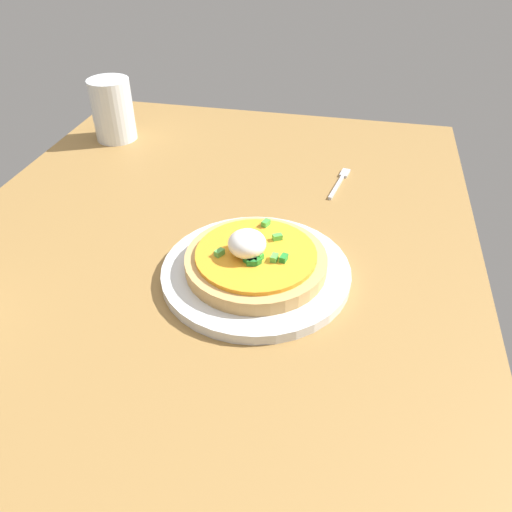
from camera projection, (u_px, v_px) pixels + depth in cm
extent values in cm
cube|color=olive|center=(209.00, 246.00, 77.64)|extent=(102.77, 80.05, 3.40)
cylinder|color=silver|center=(256.00, 272.00, 68.62)|extent=(25.58, 25.58, 1.45)
cylinder|color=tan|center=(256.00, 262.00, 67.57)|extent=(19.02, 19.02, 2.02)
cylinder|color=orange|center=(256.00, 254.00, 66.78)|extent=(16.15, 16.15, 0.59)
ellipsoid|color=white|center=(247.00, 244.00, 65.22)|extent=(5.00, 5.00, 3.46)
cube|color=#248B2F|center=(284.00, 258.00, 64.94)|extent=(1.42, 1.05, 0.80)
cube|color=green|center=(248.00, 246.00, 66.99)|extent=(1.37, 1.51, 0.80)
cube|color=green|center=(258.00, 256.00, 65.31)|extent=(1.26, 1.50, 0.80)
cube|color=green|center=(240.00, 242.00, 67.83)|extent=(1.49, 1.45, 0.80)
cube|color=#288229|center=(256.00, 260.00, 64.57)|extent=(1.40, 1.51, 0.80)
cube|color=#56A84A|center=(219.00, 253.00, 65.88)|extent=(1.51, 1.33, 0.80)
cube|color=green|center=(266.00, 223.00, 71.49)|extent=(1.49, 1.24, 0.80)
cube|color=green|center=(277.00, 237.00, 68.71)|extent=(1.33, 1.51, 0.80)
cube|color=#268633|center=(252.00, 262.00, 64.25)|extent=(0.98, 1.38, 0.80)
cube|color=#248B2F|center=(249.00, 260.00, 64.57)|extent=(1.39, 1.51, 0.80)
cube|color=#53B544|center=(274.00, 258.00, 64.99)|extent=(1.37, 0.96, 0.80)
cylinder|color=silver|center=(113.00, 110.00, 101.65)|extent=(8.23, 8.23, 12.14)
cylinder|color=black|center=(113.00, 113.00, 102.03)|extent=(7.24, 7.24, 10.10)
cube|color=#B7B7BC|center=(336.00, 187.00, 88.25)|extent=(8.47, 2.16, 0.50)
cube|color=#B7B7BC|center=(345.00, 173.00, 92.41)|extent=(3.01, 1.89, 0.50)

